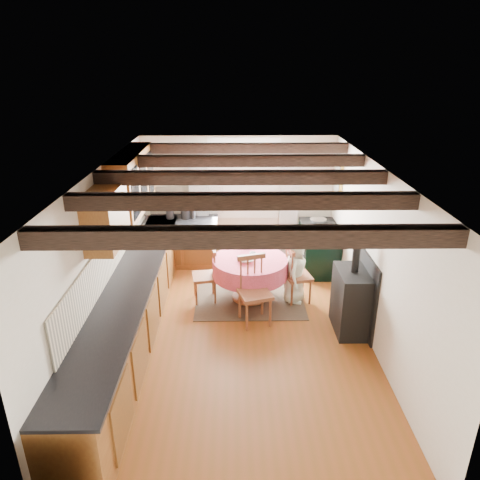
{
  "coord_description": "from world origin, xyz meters",
  "views": [
    {
      "loc": [
        -0.08,
        -5.34,
        3.64
      ],
      "look_at": [
        0.0,
        0.8,
        1.15
      ],
      "focal_mm": 33.0,
      "sensor_mm": 36.0,
      "label": 1
    }
  ],
  "objects_px": {
    "child_far": "(245,256)",
    "aga_range": "(319,248)",
    "cast_iron_stove": "(353,285)",
    "dining_table": "(250,279)",
    "chair_right": "(298,274)",
    "chair_left": "(204,275)",
    "child_right": "(295,270)",
    "chair_near": "(255,292)",
    "cup": "(253,255)"
  },
  "relations": [
    {
      "from": "child_far",
      "to": "aga_range",
      "type": "bearing_deg",
      "value": -156.03
    },
    {
      "from": "cast_iron_stove",
      "to": "child_far",
      "type": "distance_m",
      "value": 2.12
    },
    {
      "from": "dining_table",
      "to": "chair_right",
      "type": "distance_m",
      "value": 0.79
    },
    {
      "from": "chair_left",
      "to": "child_right",
      "type": "relative_size",
      "value": 0.84
    },
    {
      "from": "child_far",
      "to": "child_right",
      "type": "bearing_deg",
      "value": 144.78
    },
    {
      "from": "chair_near",
      "to": "chair_right",
      "type": "height_order",
      "value": "chair_near"
    },
    {
      "from": "chair_right",
      "to": "child_far",
      "type": "distance_m",
      "value": 1.06
    },
    {
      "from": "dining_table",
      "to": "cast_iron_stove",
      "type": "xyz_separation_m",
      "value": [
        1.42,
        -0.91,
        0.36
      ]
    },
    {
      "from": "child_right",
      "to": "chair_right",
      "type": "bearing_deg",
      "value": -62.51
    },
    {
      "from": "dining_table",
      "to": "aga_range",
      "type": "bearing_deg",
      "value": 39.27
    },
    {
      "from": "aga_range",
      "to": "chair_near",
      "type": "bearing_deg",
      "value": -125.29
    },
    {
      "from": "chair_left",
      "to": "child_far",
      "type": "relative_size",
      "value": 0.9
    },
    {
      "from": "chair_left",
      "to": "dining_table",
      "type": "bearing_deg",
      "value": 82.72
    },
    {
      "from": "dining_table",
      "to": "aga_range",
      "type": "relative_size",
      "value": 1.22
    },
    {
      "from": "chair_near",
      "to": "cup",
      "type": "relative_size",
      "value": 9.52
    },
    {
      "from": "cast_iron_stove",
      "to": "cup",
      "type": "height_order",
      "value": "cast_iron_stove"
    },
    {
      "from": "chair_near",
      "to": "child_far",
      "type": "bearing_deg",
      "value": 78.16
    },
    {
      "from": "chair_near",
      "to": "chair_right",
      "type": "relative_size",
      "value": 1.1
    },
    {
      "from": "dining_table",
      "to": "cast_iron_stove",
      "type": "bearing_deg",
      "value": -32.59
    },
    {
      "from": "dining_table",
      "to": "child_right",
      "type": "bearing_deg",
      "value": -4.59
    },
    {
      "from": "chair_right",
      "to": "cast_iron_stove",
      "type": "bearing_deg",
      "value": -155.76
    },
    {
      "from": "dining_table",
      "to": "cup",
      "type": "xyz_separation_m",
      "value": [
        0.04,
        0.02,
        0.41
      ]
    },
    {
      "from": "chair_near",
      "to": "aga_range",
      "type": "relative_size",
      "value": 1.06
    },
    {
      "from": "chair_left",
      "to": "cup",
      "type": "distance_m",
      "value": 0.84
    },
    {
      "from": "chair_left",
      "to": "cast_iron_stove",
      "type": "xyz_separation_m",
      "value": [
        2.15,
        -0.89,
        0.27
      ]
    },
    {
      "from": "dining_table",
      "to": "child_far",
      "type": "height_order",
      "value": "child_far"
    },
    {
      "from": "aga_range",
      "to": "child_far",
      "type": "bearing_deg",
      "value": -161.28
    },
    {
      "from": "child_far",
      "to": "cup",
      "type": "relative_size",
      "value": 9.34
    },
    {
      "from": "dining_table",
      "to": "aga_range",
      "type": "distance_m",
      "value": 1.69
    },
    {
      "from": "chair_right",
      "to": "cup",
      "type": "xyz_separation_m",
      "value": [
        -0.73,
        0.06,
        0.3
      ]
    },
    {
      "from": "chair_left",
      "to": "child_far",
      "type": "bearing_deg",
      "value": 124.06
    },
    {
      "from": "chair_near",
      "to": "cast_iron_stove",
      "type": "height_order",
      "value": "cast_iron_stove"
    },
    {
      "from": "chair_right",
      "to": "chair_left",
      "type": "bearing_deg",
      "value": 76.51
    },
    {
      "from": "chair_right",
      "to": "cast_iron_stove",
      "type": "relative_size",
      "value": 0.65
    },
    {
      "from": "chair_left",
      "to": "aga_range",
      "type": "bearing_deg",
      "value": 109.42
    },
    {
      "from": "dining_table",
      "to": "cup",
      "type": "relative_size",
      "value": 10.99
    },
    {
      "from": "aga_range",
      "to": "dining_table",
      "type": "bearing_deg",
      "value": -140.73
    },
    {
      "from": "dining_table",
      "to": "child_right",
      "type": "height_order",
      "value": "child_right"
    },
    {
      "from": "cup",
      "to": "aga_range",
      "type": "bearing_deg",
      "value": 39.76
    },
    {
      "from": "aga_range",
      "to": "cup",
      "type": "xyz_separation_m",
      "value": [
        -1.26,
        -1.05,
        0.32
      ]
    },
    {
      "from": "child_right",
      "to": "aga_range",
      "type": "bearing_deg",
      "value": -12.22
    },
    {
      "from": "dining_table",
      "to": "child_far",
      "type": "bearing_deg",
      "value": 95.55
    },
    {
      "from": "cast_iron_stove",
      "to": "aga_range",
      "type": "bearing_deg",
      "value": 93.19
    },
    {
      "from": "cast_iron_stove",
      "to": "child_right",
      "type": "relative_size",
      "value": 1.33
    },
    {
      "from": "child_right",
      "to": "chair_left",
      "type": "bearing_deg",
      "value": 103.74
    },
    {
      "from": "chair_near",
      "to": "cast_iron_stove",
      "type": "distance_m",
      "value": 1.4
    },
    {
      "from": "chair_near",
      "to": "cast_iron_stove",
      "type": "bearing_deg",
      "value": -24.91
    },
    {
      "from": "chair_right",
      "to": "child_right",
      "type": "xyz_separation_m",
      "value": [
        -0.06,
        -0.01,
        0.08
      ]
    },
    {
      "from": "chair_left",
      "to": "child_right",
      "type": "xyz_separation_m",
      "value": [
        1.45,
        -0.04,
        0.09
      ]
    },
    {
      "from": "aga_range",
      "to": "cast_iron_stove",
      "type": "bearing_deg",
      "value": -86.81
    }
  ]
}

